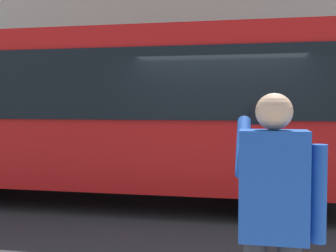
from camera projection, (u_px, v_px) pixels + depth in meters
ground_plane at (221, 214)px, 6.88m from camera, size 60.00×60.00×0.00m
red_bus at (109, 110)px, 7.79m from camera, size 9.05×2.54×3.08m
pedestrian_photographer at (273, 211)px, 2.52m from camera, size 0.53×0.52×1.70m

